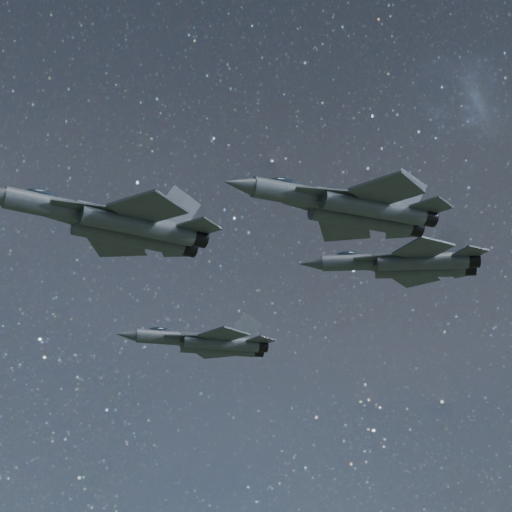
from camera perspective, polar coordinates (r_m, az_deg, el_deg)
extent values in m
cylinder|color=#343A41|center=(58.56, -14.20, 3.39)|extent=(7.80, 3.61, 1.61)
ellipsoid|color=#18242C|center=(58.69, -15.30, 4.30)|extent=(2.66, 1.71, 0.80)
cube|color=#343A41|center=(59.73, -9.22, 2.34)|extent=(8.58, 3.77, 1.34)
cylinder|color=#343A41|center=(58.75, -8.54, 2.25)|extent=(8.80, 3.89, 1.61)
cylinder|color=#343A41|center=(60.54, -9.19, 1.49)|extent=(8.80, 3.89, 1.61)
cylinder|color=black|center=(60.24, -4.28, 1.37)|extent=(1.69, 1.80, 1.49)
cylinder|color=black|center=(61.99, -5.03, 0.67)|extent=(1.69, 1.80, 1.49)
cube|color=#343A41|center=(57.64, -12.09, 3.48)|extent=(5.45, 1.56, 0.12)
cube|color=#343A41|center=(60.09, -12.82, 2.40)|extent=(5.32, 3.42, 0.12)
cube|color=#343A41|center=(56.66, -7.89, 3.44)|extent=(5.93, 5.90, 0.21)
cube|color=#343A41|center=(62.74, -10.08, 0.86)|extent=(5.02, 5.37, 0.21)
cube|color=#343A41|center=(59.06, -4.12, 2.12)|extent=(3.51, 3.51, 0.16)
cube|color=#343A41|center=(63.08, -5.84, 0.47)|extent=(2.95, 3.09, 0.16)
cube|color=#343A41|center=(60.28, -5.66, 3.48)|extent=(3.57, 0.84, 3.68)
cube|color=#343A41|center=(62.46, -6.55, 2.53)|extent=(3.43, 1.40, 3.68)
cylinder|color=#343A41|center=(88.70, -6.27, -5.94)|extent=(7.51, 1.78, 1.57)
cone|color=#343A41|center=(88.29, -9.40, -5.68)|extent=(2.46, 1.48, 1.41)
ellipsoid|color=#18242C|center=(88.80, -7.02, -5.41)|extent=(2.43, 1.13, 0.78)
cube|color=#343A41|center=(89.42, -2.92, -6.22)|extent=(8.31, 1.74, 1.31)
cylinder|color=#343A41|center=(88.41, -2.54, -6.34)|extent=(8.52, 1.81, 1.57)
cylinder|color=#343A41|center=(90.31, -2.79, -6.70)|extent=(8.52, 1.81, 1.57)
cylinder|color=black|center=(89.34, 0.40, -6.54)|extent=(1.35, 1.49, 1.45)
cylinder|color=black|center=(91.23, 0.10, -6.89)|extent=(1.35, 1.49, 1.45)
cube|color=#343A41|center=(87.59, -4.97, -5.85)|extent=(5.36, 1.95, 0.12)
cube|color=#343A41|center=(90.18, -5.23, -6.35)|extent=(5.36, 2.23, 0.12)
cube|color=#343A41|center=(86.16, -2.37, -5.75)|extent=(5.60, 5.74, 0.20)
cube|color=#343A41|center=(92.62, -3.19, -6.98)|extent=(5.50, 5.68, 0.20)
cube|color=#343A41|center=(88.09, 0.35, -6.16)|extent=(3.30, 3.37, 0.15)
cube|color=#343A41|center=(92.42, -0.33, -6.98)|extent=(3.24, 3.32, 0.15)
cube|color=#343A41|center=(89.31, -0.64, -5.24)|extent=(3.51, 0.47, 3.59)
cube|color=#343A41|center=(91.65, -0.99, -5.72)|extent=(3.50, 0.54, 3.59)
cylinder|color=#343A41|center=(54.10, 3.20, 4.44)|extent=(7.01, 2.50, 1.45)
cone|color=#343A41|center=(52.65, -1.26, 5.24)|extent=(2.40, 1.63, 1.30)
ellipsoid|color=#18242C|center=(54.04, 2.10, 5.30)|extent=(2.33, 1.31, 0.71)
cube|color=#343A41|center=(56.02, 7.74, 3.56)|extent=(7.74, 2.56, 1.21)
cylinder|color=#343A41|center=(55.28, 8.55, 3.51)|extent=(7.93, 2.65, 1.45)
cylinder|color=#343A41|center=(56.72, 7.66, 2.73)|extent=(7.93, 2.65, 1.45)
cylinder|color=black|center=(57.32, 12.30, 2.79)|extent=(1.40, 1.51, 1.34)
cylinder|color=black|center=(58.72, 11.35, 2.06)|extent=(1.40, 1.51, 1.34)
cube|color=#343A41|center=(53.69, 5.38, 4.62)|extent=(4.86, 1.19, 0.11)
cube|color=#343A41|center=(55.69, 4.27, 3.50)|extent=(4.89, 2.61, 0.11)
cube|color=#343A41|center=(53.57, 9.50, 4.72)|extent=(5.28, 5.33, 0.19)
cube|color=#343A41|center=(58.49, 6.48, 2.04)|extent=(4.81, 5.05, 0.19)
cube|color=#343A41|center=(56.32, 12.62, 3.52)|extent=(3.12, 3.15, 0.14)
cube|color=#343A41|center=(59.54, 10.43, 1.82)|extent=(2.83, 2.93, 0.14)
cube|color=#343A41|center=(57.15, 10.94, 4.74)|extent=(3.24, 0.54, 3.30)
cube|color=#343A41|center=(58.90, 9.78, 3.76)|extent=(3.17, 0.91, 3.30)
cylinder|color=#343A41|center=(68.87, 7.66, -0.45)|extent=(6.90, 3.20, 1.43)
cone|color=#343A41|center=(68.70, 4.00, -0.55)|extent=(2.46, 1.82, 1.28)
ellipsoid|color=#18242C|center=(69.06, 6.72, 0.05)|extent=(2.35, 1.51, 0.70)
cube|color=#343A41|center=(69.34, 11.58, -0.38)|extent=(7.59, 3.34, 1.19)
cylinder|color=#343A41|center=(68.40, 12.00, -0.39)|extent=(7.78, 3.44, 1.43)
cylinder|color=#343A41|center=(70.07, 11.82, -0.97)|extent=(7.78, 3.44, 1.43)
cylinder|color=black|center=(69.13, 15.45, -0.29)|extent=(1.50, 1.59, 1.32)
cylinder|color=black|center=(70.79, 15.19, -0.86)|extent=(1.50, 1.59, 1.32)
cube|color=#343A41|center=(67.82, 9.10, -0.10)|extent=(4.70, 3.03, 0.11)
cube|color=#343A41|center=(70.09, 8.95, -0.89)|extent=(4.82, 1.39, 0.11)
cube|color=#343A41|center=(66.44, 12.06, 0.48)|extent=(4.44, 4.75, 0.18)
cube|color=#343A41|center=(72.14, 11.45, -1.49)|extent=(5.25, 5.22, 0.18)
cube|color=#343A41|center=(68.05, 15.31, 0.23)|extent=(2.60, 2.74, 0.14)
cube|color=#343A41|center=(71.87, 14.72, -1.10)|extent=(3.11, 3.10, 0.14)
cube|color=#343A41|center=(69.30, 14.07, 1.07)|extent=(3.03, 1.24, 3.26)
cube|color=#343A41|center=(71.36, 13.79, 0.32)|extent=(3.16, 0.75, 3.26)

